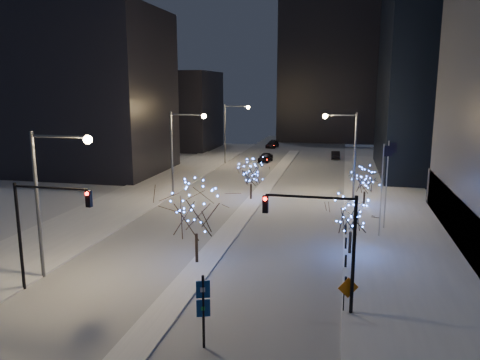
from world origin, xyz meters
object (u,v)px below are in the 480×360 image
(holiday_tree_median_near, at_px, (196,208))
(street_lamp_w_near, at_px, (50,185))
(street_lamp_w_mid, at_px, (180,142))
(holiday_tree_median_far, at_px, (251,173))
(wayfinding_sign, at_px, (203,304))
(traffic_signal_west, at_px, (40,219))
(car_mid, at_px, (335,155))
(holiday_tree_plaza_near, at_px, (351,216))
(holiday_tree_plaza_far, at_px, (365,180))
(car_near, at_px, (265,157))
(street_lamp_east, at_px, (347,144))
(construction_sign, at_px, (348,291))
(street_lamp_w_far, at_px, (231,125))
(traffic_signal_east, at_px, (326,233))
(car_far, at_px, (272,144))

(holiday_tree_median_near, bearing_deg, street_lamp_w_near, -151.13)
(street_lamp_w_mid, relative_size, holiday_tree_median_far, 2.13)
(wayfinding_sign, bearing_deg, street_lamp_w_mid, 89.87)
(traffic_signal_west, distance_m, car_mid, 64.04)
(street_lamp_w_mid, relative_size, car_mid, 2.34)
(holiday_tree_plaza_near, bearing_deg, holiday_tree_plaza_far, 84.15)
(holiday_tree_plaza_near, bearing_deg, holiday_tree_median_far, 124.52)
(street_lamp_w_near, relative_size, street_lamp_w_mid, 1.00)
(car_near, xyz_separation_m, holiday_tree_median_near, (3.06, -48.63, 3.43))
(street_lamp_east, bearing_deg, construction_sign, -89.57)
(car_mid, xyz_separation_m, holiday_tree_median_far, (-8.80, -34.64, 2.51))
(traffic_signal_west, relative_size, holiday_tree_median_near, 1.10)
(holiday_tree_median_far, bearing_deg, car_mid, 75.75)
(street_lamp_east, relative_size, holiday_tree_plaza_far, 2.29)
(street_lamp_w_mid, height_order, street_lamp_w_far, same)
(traffic_signal_east, distance_m, car_far, 75.42)
(holiday_tree_median_far, bearing_deg, street_lamp_east, 15.65)
(wayfinding_sign, bearing_deg, traffic_signal_west, 139.07)
(street_lamp_east, height_order, holiday_tree_plaza_near, street_lamp_east)
(street_lamp_w_far, bearing_deg, traffic_signal_east, -70.68)
(car_near, bearing_deg, street_lamp_w_mid, -94.55)
(street_lamp_w_far, relative_size, car_mid, 2.34)
(construction_sign, bearing_deg, holiday_tree_median_near, 130.73)
(street_lamp_w_mid, height_order, street_lamp_east, same)
(holiday_tree_median_near, bearing_deg, traffic_signal_east, -30.93)
(street_lamp_w_far, relative_size, holiday_tree_median_far, 2.13)
(traffic_signal_east, xyz_separation_m, construction_sign, (1.36, 0.16, -3.38))
(holiday_tree_plaza_far, bearing_deg, street_lamp_w_far, 130.04)
(street_lamp_w_far, bearing_deg, holiday_tree_plaza_near, -64.61)
(street_lamp_w_far, distance_m, wayfinding_sign, 57.60)
(street_lamp_w_far, distance_m, holiday_tree_plaza_far, 32.94)
(traffic_signal_east, bearing_deg, car_far, 100.92)
(holiday_tree_median_far, distance_m, holiday_tree_plaza_near, 19.41)
(street_lamp_w_mid, distance_m, car_mid, 39.15)
(traffic_signal_west, bearing_deg, holiday_tree_plaza_far, 52.64)
(holiday_tree_plaza_near, bearing_deg, car_mid, 92.49)
(holiday_tree_median_far, bearing_deg, holiday_tree_plaza_far, -0.46)
(holiday_tree_median_near, xyz_separation_m, holiday_tree_plaza_near, (11.00, 4.39, -1.12))
(street_lamp_w_far, height_order, holiday_tree_plaza_far, street_lamp_w_far)
(car_mid, bearing_deg, street_lamp_w_near, 70.56)
(car_near, xyz_separation_m, holiday_tree_plaza_far, (15.69, -28.35, 2.09))
(street_lamp_w_near, relative_size, street_lamp_w_far, 1.00)
(street_lamp_east, distance_m, car_mid, 32.24)
(street_lamp_w_near, distance_m, holiday_tree_median_near, 9.90)
(street_lamp_w_far, relative_size, holiday_tree_plaza_far, 2.29)
(street_lamp_w_near, bearing_deg, holiday_tree_plaza_near, 24.94)
(car_far, xyz_separation_m, holiday_tree_median_near, (4.82, -68.30, 3.48))
(construction_sign, bearing_deg, holiday_tree_plaza_far, 63.62)
(holiday_tree_median_far, distance_m, holiday_tree_plaza_far, 12.63)
(street_lamp_w_mid, bearing_deg, wayfinding_sign, -68.51)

